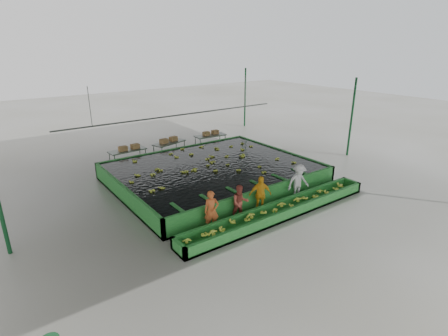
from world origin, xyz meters
TOP-DOWN VIEW (x-y plane):
  - ground at (0.00, 0.00)m, footprint 80.00×80.00m
  - shed_roof at (0.00, 0.00)m, footprint 20.00×22.00m
  - shed_posts at (0.00, 0.00)m, footprint 20.00×22.00m
  - flotation_tank at (0.00, 1.50)m, footprint 10.00×8.00m
  - tank_water at (0.00, 1.50)m, footprint 9.70×7.70m
  - sorting_trough at (0.00, -3.60)m, footprint 10.00×1.00m
  - cableway_rail at (0.00, 5.00)m, footprint 0.08×0.08m
  - rail_hanger_left at (-5.00, 5.00)m, footprint 0.04×0.04m
  - rail_hanger_right at (5.00, 5.00)m, footprint 0.04×0.04m
  - worker_a at (-3.01, -2.80)m, footprint 0.70×0.58m
  - worker_b at (-1.58, -2.80)m, footprint 0.90×0.80m
  - worker_c at (-0.48, -2.80)m, footprint 1.07×0.79m
  - worker_d at (1.90, -2.80)m, footprint 1.24×0.88m
  - packing_table_left at (-2.75, 6.53)m, footprint 2.23×1.02m
  - packing_table_mid at (0.06, 6.57)m, footprint 2.35×1.46m
  - packing_table_right at (3.24, 6.56)m, footprint 2.24×1.07m
  - box_stack_left at (-2.64, 6.49)m, footprint 1.27×0.42m
  - box_stack_mid at (0.05, 6.60)m, footprint 1.32×0.61m
  - box_stack_right at (3.34, 6.65)m, footprint 1.21×0.36m
  - floating_bananas at (0.00, 2.30)m, footprint 9.32×6.36m
  - trough_bananas at (0.00, -3.60)m, footprint 8.59×0.57m

SIDE VIEW (x-z plane):
  - ground at x=0.00m, z-range 0.00..0.00m
  - sorting_trough at x=0.00m, z-range 0.00..0.50m
  - trough_bananas at x=0.00m, z-range 0.34..0.46m
  - flotation_tank at x=0.00m, z-range 0.00..0.90m
  - packing_table_right at x=3.24m, z-range 0.00..0.99m
  - packing_table_left at x=-2.75m, z-range 0.00..0.99m
  - packing_table_mid at x=0.06m, z-range 0.00..1.00m
  - worker_b at x=-1.58m, z-range 0.00..1.53m
  - worker_a at x=-3.01m, z-range 0.00..1.63m
  - worker_c at x=-0.48m, z-range 0.00..1.68m
  - tank_water at x=0.00m, z-range 0.85..0.85m
  - floating_bananas at x=0.00m, z-range 0.79..0.91m
  - worker_d at x=1.90m, z-range 0.00..1.73m
  - box_stack_right at x=3.34m, z-range 0.86..1.12m
  - box_stack_left at x=-2.64m, z-range 0.86..1.13m
  - box_stack_mid at x=0.05m, z-range 0.86..1.14m
  - shed_posts at x=0.00m, z-range 0.00..5.00m
  - cableway_rail at x=0.00m, z-range -4.00..10.00m
  - rail_hanger_left at x=-5.00m, z-range 3.00..5.00m
  - rail_hanger_right at x=5.00m, z-range 3.00..5.00m
  - shed_roof at x=0.00m, z-range 4.98..5.02m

